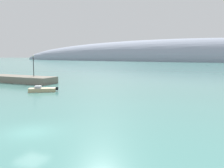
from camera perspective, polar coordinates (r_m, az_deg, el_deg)
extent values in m
plane|color=teal|center=(22.60, -17.87, -10.26)|extent=(600.00, 600.00, 0.00)
cube|color=gray|center=(61.35, -19.92, 1.04)|extent=(17.55, 5.45, 1.43)
ellipsoid|color=#8E99AD|center=(235.27, 19.22, 4.92)|extent=(376.71, 70.79, 39.46)
cube|color=#C6B284|center=(45.25, -15.48, -1.27)|extent=(4.73, 3.97, 0.61)
cube|color=black|center=(45.06, -12.32, -1.02)|extent=(0.57, 0.54, 0.55)
cube|color=#B2B7C1|center=(45.25, -16.35, -0.66)|extent=(1.49, 1.49, 0.40)
cylinder|color=black|center=(59.45, -17.30, 3.79)|extent=(0.16, 0.16, 4.41)
sphere|color=#EAEACC|center=(59.38, -17.38, 6.09)|extent=(0.36, 0.36, 0.36)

